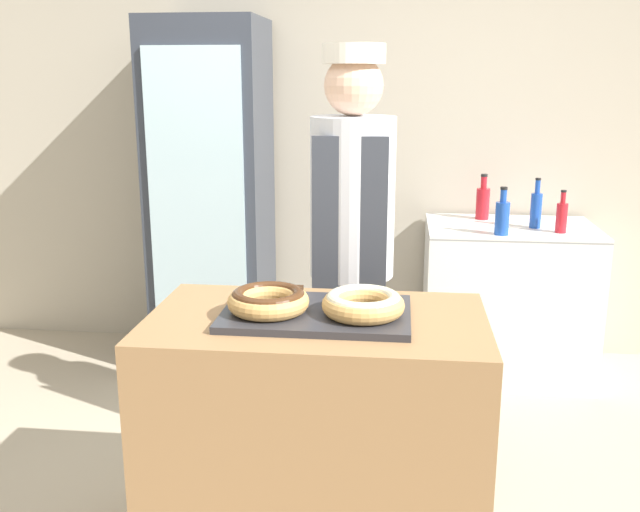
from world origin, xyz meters
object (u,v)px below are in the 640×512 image
(baker_person, at_px, (352,252))
(bottle_blue_b, at_px, (536,209))
(beverage_fridge, at_px, (211,198))
(brownie_back_right, at_px, (351,294))
(bottle_red_b, at_px, (483,202))
(donut_chocolate_glaze, at_px, (268,300))
(bottle_red, at_px, (562,216))
(bottle_blue, at_px, (502,216))
(serving_tray, at_px, (317,314))
(brownie_back_left, at_px, (292,292))
(donut_light_glaze, at_px, (363,303))
(chest_freezer, at_px, (507,299))

(baker_person, xyz_separation_m, bottle_blue_b, (0.92, 1.05, 0.01))
(beverage_fridge, bearing_deg, brownie_back_right, -60.46)
(bottle_red_b, bearing_deg, beverage_fridge, -173.49)
(bottle_red_b, bearing_deg, brownie_back_right, -109.43)
(donut_chocolate_glaze, xyz_separation_m, bottle_red, (1.26, 1.63, -0.02))
(brownie_back_right, distance_m, bottle_blue, 1.54)
(donut_chocolate_glaze, bearing_deg, bottle_red, 52.36)
(serving_tray, bearing_deg, bottle_red_b, 69.16)
(donut_chocolate_glaze, relative_size, beverage_fridge, 0.13)
(brownie_back_left, xyz_separation_m, beverage_fridge, (-0.71, 1.61, 0.04))
(donut_light_glaze, height_order, brownie_back_right, donut_light_glaze)
(chest_freezer, height_order, bottle_blue_b, bottle_blue_b)
(donut_chocolate_glaze, bearing_deg, bottle_blue_b, 56.66)
(chest_freezer, relative_size, bottle_blue_b, 3.38)
(donut_light_glaze, bearing_deg, baker_person, 96.99)
(chest_freezer, xyz_separation_m, bottle_blue, (-0.09, -0.24, 0.52))
(bottle_blue_b, bearing_deg, bottle_blue, -136.03)
(brownie_back_right, bearing_deg, bottle_blue, 63.50)
(brownie_back_right, bearing_deg, chest_freezer, 64.43)
(bottle_blue, bearing_deg, beverage_fridge, 171.58)
(donut_chocolate_glaze, relative_size, bottle_red_b, 1.02)
(donut_chocolate_glaze, height_order, donut_light_glaze, same)
(brownie_back_right, height_order, bottle_blue_b, bottle_blue_b)
(brownie_back_left, distance_m, baker_person, 0.54)
(bottle_blue, bearing_deg, donut_light_glaze, -112.38)
(beverage_fridge, xyz_separation_m, bottle_red, (1.91, -0.15, -0.04))
(donut_chocolate_glaze, bearing_deg, donut_light_glaze, 0.00)
(donut_light_glaze, height_order, bottle_red_b, bottle_red_b)
(donut_light_glaze, relative_size, chest_freezer, 0.29)
(brownie_back_left, distance_m, bottle_red, 1.89)
(brownie_back_right, xyz_separation_m, baker_person, (-0.03, 0.52, 0.02))
(brownie_back_right, relative_size, bottle_red_b, 0.28)
(chest_freezer, bearing_deg, beverage_fridge, -179.77)
(bottle_blue_b, bearing_deg, serving_tray, -120.13)
(chest_freezer, relative_size, bottle_blue, 3.67)
(donut_chocolate_glaze, xyz_separation_m, brownie_back_left, (0.05, 0.17, -0.02))
(donut_light_glaze, xyz_separation_m, bottle_blue_b, (0.84, 1.74, 0.00))
(bottle_red, height_order, bottle_red_b, bottle_red_b)
(serving_tray, bearing_deg, brownie_back_left, 126.78)
(brownie_back_left, relative_size, bottle_blue_b, 0.27)
(donut_light_glaze, relative_size, beverage_fridge, 0.13)
(donut_light_glaze, bearing_deg, bottle_blue, 67.62)
(brownie_back_right, relative_size, bottle_blue, 0.29)
(beverage_fridge, distance_m, bottle_blue, 1.61)
(donut_chocolate_glaze, distance_m, bottle_blue, 1.80)
(donut_light_glaze, bearing_deg, bottle_blue_b, 64.24)
(donut_light_glaze, height_order, bottle_blue, bottle_blue)
(baker_person, relative_size, bottle_blue_b, 6.58)
(brownie_back_left, xyz_separation_m, baker_person, (0.17, 0.52, 0.02))
(donut_light_glaze, distance_m, brownie_back_right, 0.18)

